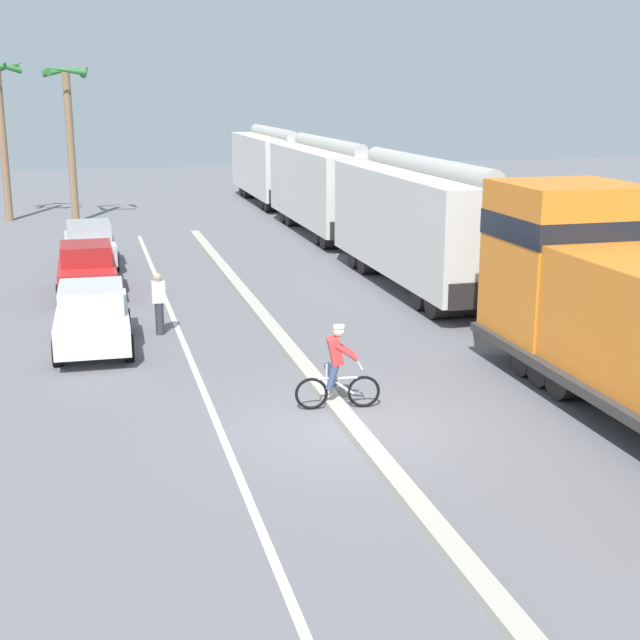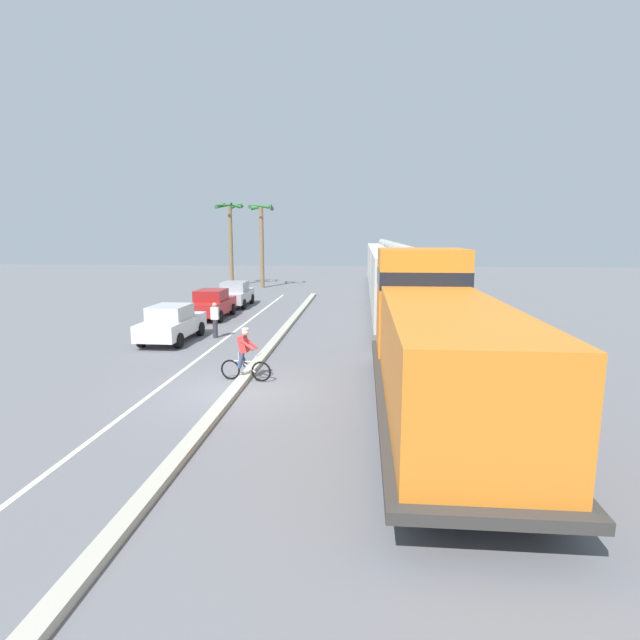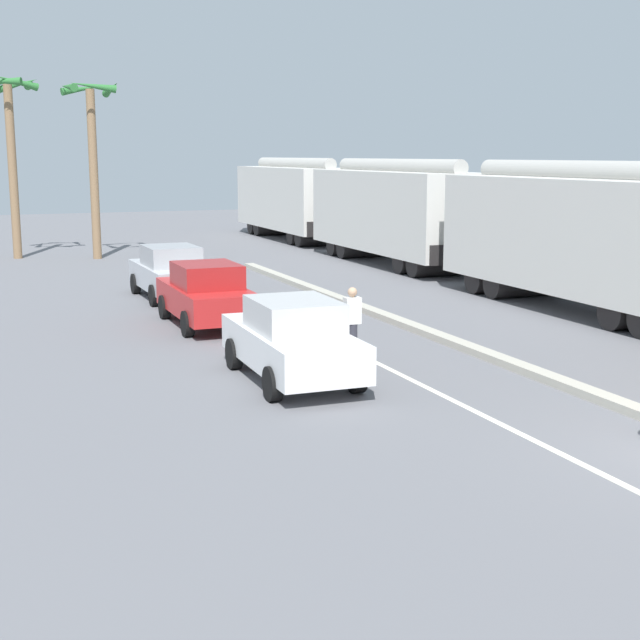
{
  "view_description": "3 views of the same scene",
  "coord_description": "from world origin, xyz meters",
  "px_view_note": "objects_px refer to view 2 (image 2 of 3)",
  "views": [
    {
      "loc": [
        -4.55,
        -15.05,
        6.15
      ],
      "look_at": [
        0.05,
        2.46,
        1.47
      ],
      "focal_mm": 50.0,
      "sensor_mm": 36.0,
      "label": 1
    },
    {
      "loc": [
        3.78,
        -14.22,
        4.67
      ],
      "look_at": [
        2.39,
        1.83,
        1.89
      ],
      "focal_mm": 28.0,
      "sensor_mm": 36.0,
      "label": 2
    },
    {
      "loc": [
        -10.38,
        -9.15,
        4.34
      ],
      "look_at": [
        -3.46,
        8.01,
        0.9
      ],
      "focal_mm": 50.0,
      "sensor_mm": 36.0,
      "label": 3
    }
  ],
  "objects_px": {
    "hopper_car_trailing": "(383,262)",
    "palm_tree_far": "(261,229)",
    "hopper_car_middle": "(389,270)",
    "parked_car_red": "(212,304)",
    "cyclist": "(245,356)",
    "parked_car_white": "(172,323)",
    "palm_tree_near": "(230,224)",
    "locomotive": "(434,344)",
    "hopper_car_lead": "(401,286)",
    "pedestrian_by_cars": "(215,319)",
    "parked_car_silver": "(235,294)"
  },
  "relations": [
    {
      "from": "hopper_car_lead",
      "to": "hopper_car_middle",
      "type": "relative_size",
      "value": 1.0
    },
    {
      "from": "palm_tree_near",
      "to": "pedestrian_by_cars",
      "type": "bearing_deg",
      "value": -76.97
    },
    {
      "from": "hopper_car_trailing",
      "to": "palm_tree_near",
      "type": "distance_m",
      "value": 14.81
    },
    {
      "from": "hopper_car_middle",
      "to": "palm_tree_near",
      "type": "xyz_separation_m",
      "value": [
        -13.9,
        7.87,
        3.49
      ]
    },
    {
      "from": "locomotive",
      "to": "parked_car_silver",
      "type": "height_order",
      "value": "locomotive"
    },
    {
      "from": "hopper_car_trailing",
      "to": "pedestrian_by_cars",
      "type": "height_order",
      "value": "hopper_car_trailing"
    },
    {
      "from": "palm_tree_far",
      "to": "parked_car_red",
      "type": "bearing_deg",
      "value": -88.43
    },
    {
      "from": "hopper_car_trailing",
      "to": "parked_car_white",
      "type": "height_order",
      "value": "hopper_car_trailing"
    },
    {
      "from": "locomotive",
      "to": "hopper_car_lead",
      "type": "height_order",
      "value": "locomotive"
    },
    {
      "from": "hopper_car_trailing",
      "to": "palm_tree_far",
      "type": "relative_size",
      "value": 1.44
    },
    {
      "from": "palm_tree_far",
      "to": "pedestrian_by_cars",
      "type": "bearing_deg",
      "value": -84.19
    },
    {
      "from": "locomotive",
      "to": "hopper_car_middle",
      "type": "xyz_separation_m",
      "value": [
        0.0,
        23.76,
        0.28
      ]
    },
    {
      "from": "parked_car_white",
      "to": "palm_tree_near",
      "type": "height_order",
      "value": "palm_tree_near"
    },
    {
      "from": "hopper_car_middle",
      "to": "palm_tree_far",
      "type": "xyz_separation_m",
      "value": [
        -10.79,
        6.5,
        3.01
      ]
    },
    {
      "from": "cyclist",
      "to": "palm_tree_near",
      "type": "distance_m",
      "value": 30.97
    },
    {
      "from": "parked_car_red",
      "to": "palm_tree_far",
      "type": "distance_m",
      "value": 16.86
    },
    {
      "from": "hopper_car_lead",
      "to": "palm_tree_near",
      "type": "distance_m",
      "value": 24.18
    },
    {
      "from": "hopper_car_trailing",
      "to": "parked_car_silver",
      "type": "relative_size",
      "value": 2.5
    },
    {
      "from": "parked_car_white",
      "to": "parked_car_red",
      "type": "xyz_separation_m",
      "value": [
        -0.07,
        6.19,
        0.0
      ]
    },
    {
      "from": "hopper_car_trailing",
      "to": "parked_car_silver",
      "type": "xyz_separation_m",
      "value": [
        -10.22,
        -16.7,
        -1.26
      ]
    },
    {
      "from": "parked_car_silver",
      "to": "pedestrian_by_cars",
      "type": "height_order",
      "value": "same"
    },
    {
      "from": "locomotive",
      "to": "palm_tree_far",
      "type": "relative_size",
      "value": 1.58
    },
    {
      "from": "palm_tree_near",
      "to": "parked_car_white",
      "type": "bearing_deg",
      "value": -81.34
    },
    {
      "from": "cyclist",
      "to": "pedestrian_by_cars",
      "type": "height_order",
      "value": "cyclist"
    },
    {
      "from": "parked_car_silver",
      "to": "palm_tree_far",
      "type": "relative_size",
      "value": 0.58
    },
    {
      "from": "hopper_car_middle",
      "to": "hopper_car_trailing",
      "type": "distance_m",
      "value": 11.6
    },
    {
      "from": "palm_tree_near",
      "to": "hopper_car_middle",
      "type": "bearing_deg",
      "value": -29.51
    },
    {
      "from": "locomotive",
      "to": "hopper_car_middle",
      "type": "distance_m",
      "value": 23.76
    },
    {
      "from": "parked_car_white",
      "to": "hopper_car_middle",
      "type": "bearing_deg",
      "value": 57.31
    },
    {
      "from": "parked_car_silver",
      "to": "pedestrian_by_cars",
      "type": "xyz_separation_m",
      "value": [
        1.63,
        -9.98,
        0.03
      ]
    },
    {
      "from": "palm_tree_near",
      "to": "palm_tree_far",
      "type": "distance_m",
      "value": 3.44
    },
    {
      "from": "parked_car_white",
      "to": "pedestrian_by_cars",
      "type": "height_order",
      "value": "same"
    },
    {
      "from": "cyclist",
      "to": "hopper_car_middle",
      "type": "bearing_deg",
      "value": 75.31
    },
    {
      "from": "hopper_car_middle",
      "to": "palm_tree_near",
      "type": "bearing_deg",
      "value": 150.49
    },
    {
      "from": "hopper_car_lead",
      "to": "hopper_car_middle",
      "type": "bearing_deg",
      "value": 90.0
    },
    {
      "from": "hopper_car_lead",
      "to": "palm_tree_far",
      "type": "bearing_deg",
      "value": 120.8
    },
    {
      "from": "locomotive",
      "to": "hopper_car_lead",
      "type": "distance_m",
      "value": 12.16
    },
    {
      "from": "cyclist",
      "to": "locomotive",
      "type": "bearing_deg",
      "value": -20.8
    },
    {
      "from": "parked_car_red",
      "to": "hopper_car_trailing",
      "type": "bearing_deg",
      "value": 64.21
    },
    {
      "from": "pedestrian_by_cars",
      "to": "hopper_car_middle",
      "type": "bearing_deg",
      "value": 60.34
    },
    {
      "from": "cyclist",
      "to": "pedestrian_by_cars",
      "type": "xyz_separation_m",
      "value": [
        -2.93,
        6.52,
        0.03
      ]
    },
    {
      "from": "hopper_car_trailing",
      "to": "hopper_car_middle",
      "type": "bearing_deg",
      "value": -90.0
    },
    {
      "from": "locomotive",
      "to": "hopper_car_trailing",
      "type": "relative_size",
      "value": 1.1
    },
    {
      "from": "parked_car_white",
      "to": "parked_car_red",
      "type": "height_order",
      "value": "same"
    },
    {
      "from": "pedestrian_by_cars",
      "to": "parked_car_white",
      "type": "bearing_deg",
      "value": -151.55
    },
    {
      "from": "cyclist",
      "to": "palm_tree_near",
      "type": "relative_size",
      "value": 0.23
    },
    {
      "from": "hopper_car_middle",
      "to": "hopper_car_trailing",
      "type": "bearing_deg",
      "value": 90.0
    },
    {
      "from": "hopper_car_middle",
      "to": "parked_car_red",
      "type": "xyz_separation_m",
      "value": [
        -10.34,
        -9.8,
        -1.26
      ]
    },
    {
      "from": "hopper_car_middle",
      "to": "parked_car_red",
      "type": "relative_size",
      "value": 2.52
    },
    {
      "from": "palm_tree_far",
      "to": "cyclist",
      "type": "bearing_deg",
      "value": -79.67
    }
  ]
}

